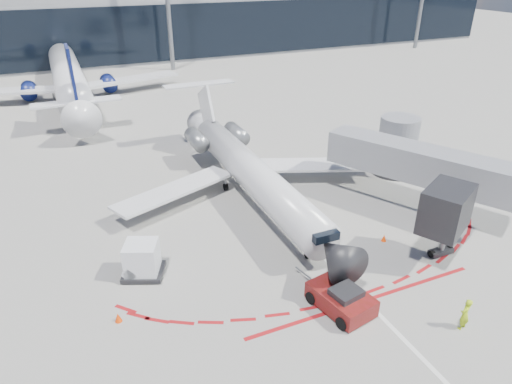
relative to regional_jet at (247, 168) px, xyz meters
name	(u,v)px	position (x,y,z in m)	size (l,w,h in m)	color
ground	(272,205)	(0.94, -2.48, -2.15)	(260.00, 260.00, 0.00)	slate
apron_centerline	(261,194)	(0.94, -0.48, -2.14)	(0.25, 40.00, 0.01)	silver
apron_stop_bar	(365,300)	(0.94, -13.98, -2.14)	(14.00, 0.25, 0.01)	maroon
terminal_building	(118,6)	(0.94, 62.50, 6.37)	(150.00, 24.15, 24.00)	gray
jet_bridge	(411,161)	(10.73, -5.49, 0.86)	(10.03, 15.20, 4.90)	gray
regional_jet	(247,168)	(0.00, 0.00, 0.00)	(20.82, 25.67, 6.43)	silver
pushback_tug	(341,299)	(-0.61, -13.92, -1.54)	(2.79, 5.43, 1.38)	#59140C
ramp_worker	(465,314)	(4.05, -17.57, -1.26)	(0.65, 0.42, 1.77)	#B7DF17
uld_container	(142,260)	(-9.41, -6.99, -1.10)	(2.82, 2.64, 2.11)	black
safety_cone_left	(118,317)	(-11.34, -10.28, -1.90)	(0.36, 0.36, 0.50)	#F73E05
safety_cone_right	(384,238)	(5.45, -9.69, -1.92)	(0.33, 0.33, 0.46)	#F73E05
bg_airliner_1	(64,55)	(-10.45, 34.72, 3.25)	(33.38, 35.35, 10.80)	silver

